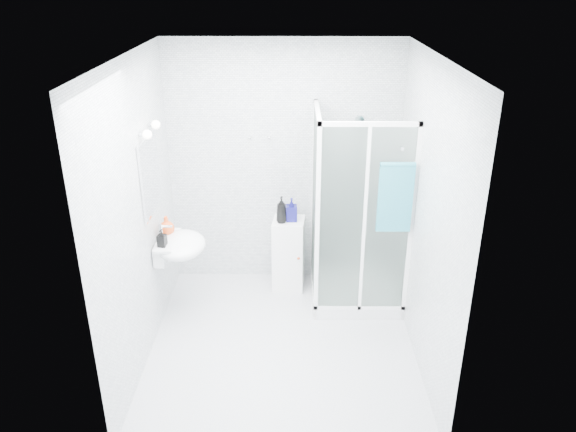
{
  "coord_description": "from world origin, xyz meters",
  "views": [
    {
      "loc": [
        0.09,
        -4.27,
        3.2
      ],
      "look_at": [
        0.05,
        0.35,
        1.15
      ],
      "focal_mm": 35.0,
      "sensor_mm": 36.0,
      "label": 1
    }
  ],
  "objects_px": {
    "shower_enclosure": "(349,263)",
    "soap_dispenser_orange": "(167,225)",
    "storage_cabinet": "(289,254)",
    "shampoo_bottle_b": "(292,210)",
    "wall_basin": "(179,245)",
    "soap_dispenser_black": "(162,238)",
    "hand_towel": "(395,196)",
    "shampoo_bottle_a": "(281,210)"
  },
  "relations": [
    {
      "from": "shower_enclosure",
      "to": "storage_cabinet",
      "type": "distance_m",
      "value": 0.68
    },
    {
      "from": "hand_towel",
      "to": "soap_dispenser_orange",
      "type": "distance_m",
      "value": 2.16
    },
    {
      "from": "soap_dispenser_orange",
      "to": "hand_towel",
      "type": "bearing_deg",
      "value": -5.09
    },
    {
      "from": "wall_basin",
      "to": "soap_dispenser_black",
      "type": "distance_m",
      "value": 0.24
    },
    {
      "from": "storage_cabinet",
      "to": "shampoo_bottle_b",
      "type": "relative_size",
      "value": 3.2
    },
    {
      "from": "shower_enclosure",
      "to": "shampoo_bottle_b",
      "type": "height_order",
      "value": "shower_enclosure"
    },
    {
      "from": "soap_dispenser_orange",
      "to": "wall_basin",
      "type": "bearing_deg",
      "value": -40.45
    },
    {
      "from": "soap_dispenser_orange",
      "to": "shampoo_bottle_a",
      "type": "bearing_deg",
      "value": 22.42
    },
    {
      "from": "soap_dispenser_orange",
      "to": "soap_dispenser_black",
      "type": "xyz_separation_m",
      "value": [
        0.01,
        -0.25,
        -0.01
      ]
    },
    {
      "from": "storage_cabinet",
      "to": "hand_towel",
      "type": "height_order",
      "value": "hand_towel"
    },
    {
      "from": "hand_towel",
      "to": "shampoo_bottle_b",
      "type": "xyz_separation_m",
      "value": [
        -0.93,
        0.68,
        -0.43
      ]
    },
    {
      "from": "soap_dispenser_orange",
      "to": "soap_dispenser_black",
      "type": "relative_size",
      "value": 1.13
    },
    {
      "from": "shower_enclosure",
      "to": "shampoo_bottle_a",
      "type": "distance_m",
      "value": 0.88
    },
    {
      "from": "shampoo_bottle_b",
      "to": "soap_dispenser_orange",
      "type": "bearing_deg",
      "value": -157.38
    },
    {
      "from": "shower_enclosure",
      "to": "wall_basin",
      "type": "bearing_deg",
      "value": -169.19
    },
    {
      "from": "wall_basin",
      "to": "shampoo_bottle_a",
      "type": "height_order",
      "value": "shampoo_bottle_a"
    },
    {
      "from": "storage_cabinet",
      "to": "soap_dispenser_orange",
      "type": "bearing_deg",
      "value": -151.67
    },
    {
      "from": "storage_cabinet",
      "to": "shampoo_bottle_b",
      "type": "xyz_separation_m",
      "value": [
        0.03,
        0.0,
        0.52
      ]
    },
    {
      "from": "wall_basin",
      "to": "soap_dispenser_black",
      "type": "height_order",
      "value": "soap_dispenser_black"
    },
    {
      "from": "wall_basin",
      "to": "storage_cabinet",
      "type": "xyz_separation_m",
      "value": [
        1.04,
        0.6,
        -0.4
      ]
    },
    {
      "from": "wall_basin",
      "to": "shampoo_bottle_b",
      "type": "relative_size",
      "value": 2.27
    },
    {
      "from": "shower_enclosure",
      "to": "shampoo_bottle_b",
      "type": "xyz_separation_m",
      "value": [
        -0.59,
        0.28,
        0.47
      ]
    },
    {
      "from": "wall_basin",
      "to": "hand_towel",
      "type": "xyz_separation_m",
      "value": [
        1.99,
        -0.09,
        0.55
      ]
    },
    {
      "from": "storage_cabinet",
      "to": "soap_dispenser_black",
      "type": "relative_size",
      "value": 4.73
    },
    {
      "from": "shower_enclosure",
      "to": "soap_dispenser_orange",
      "type": "relative_size",
      "value": 10.63
    },
    {
      "from": "shower_enclosure",
      "to": "storage_cabinet",
      "type": "height_order",
      "value": "shower_enclosure"
    },
    {
      "from": "wall_basin",
      "to": "soap_dispenser_black",
      "type": "relative_size",
      "value": 3.35
    },
    {
      "from": "soap_dispenser_orange",
      "to": "storage_cabinet",
      "type": "bearing_deg",
      "value": 23.12
    },
    {
      "from": "shower_enclosure",
      "to": "wall_basin",
      "type": "height_order",
      "value": "shower_enclosure"
    },
    {
      "from": "shampoo_bottle_a",
      "to": "soap_dispenser_black",
      "type": "bearing_deg",
      "value": -147.14
    },
    {
      "from": "shampoo_bottle_a",
      "to": "soap_dispenser_orange",
      "type": "height_order",
      "value": "shampoo_bottle_a"
    },
    {
      "from": "hand_towel",
      "to": "soap_dispenser_black",
      "type": "bearing_deg",
      "value": -178.37
    },
    {
      "from": "storage_cabinet",
      "to": "shower_enclosure",
      "type": "bearing_deg",
      "value": -19.2
    },
    {
      "from": "wall_basin",
      "to": "soap_dispenser_orange",
      "type": "relative_size",
      "value": 2.98
    },
    {
      "from": "hand_towel",
      "to": "shampoo_bottle_b",
      "type": "bearing_deg",
      "value": 143.57
    },
    {
      "from": "storage_cabinet",
      "to": "soap_dispenser_black",
      "type": "distance_m",
      "value": 1.48
    },
    {
      "from": "shampoo_bottle_a",
      "to": "soap_dispenser_orange",
      "type": "relative_size",
      "value": 1.49
    },
    {
      "from": "wall_basin",
      "to": "shampoo_bottle_b",
      "type": "xyz_separation_m",
      "value": [
        1.07,
        0.6,
        0.12
      ]
    },
    {
      "from": "wall_basin",
      "to": "shampoo_bottle_b",
      "type": "height_order",
      "value": "shampoo_bottle_b"
    },
    {
      "from": "storage_cabinet",
      "to": "wall_basin",
      "type": "bearing_deg",
      "value": -144.84
    },
    {
      "from": "shampoo_bottle_a",
      "to": "soap_dispenser_orange",
      "type": "bearing_deg",
      "value": -157.58
    },
    {
      "from": "shampoo_bottle_a",
      "to": "shampoo_bottle_b",
      "type": "height_order",
      "value": "shampoo_bottle_a"
    }
  ]
}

